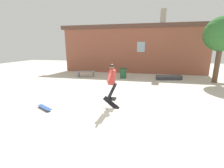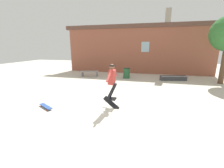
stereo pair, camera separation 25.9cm
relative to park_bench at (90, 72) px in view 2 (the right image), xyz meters
The scene contains 8 objects.
ground_plane 7.32m from the park_bench, 60.35° to the right, with size 40.00×40.00×0.00m, color beige.
building_backdrop 4.96m from the park_bench, 36.80° to the left, with size 14.12×0.52×5.60m.
park_bench is the anchor object (origin of this frame).
skate_ledge 6.70m from the park_bench, ahead, with size 1.96×0.86×0.35m.
trash_bin 3.17m from the park_bench, ahead, with size 0.54×0.54×0.82m.
skater 7.14m from the park_bench, 59.87° to the right, with size 0.41×1.33×1.45m.
skateboard_flipping 7.02m from the park_bench, 60.05° to the right, with size 0.77×0.39×0.52m.
skateboard_resting 6.90m from the park_bench, 82.38° to the right, with size 0.85×0.57×0.08m.
Camera 2 is at (1.39, -5.37, 2.44)m, focal length 24.00 mm.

